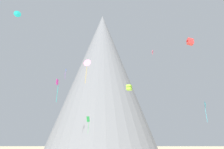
# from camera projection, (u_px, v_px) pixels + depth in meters

# --- Properties ---
(rock_massif) EXTENTS (73.12, 73.12, 67.34)m
(rock_massif) POSITION_uv_depth(u_px,v_px,m) (101.00, 83.00, 129.04)
(rock_massif) COLOR slate
(rock_massif) RESTS_ON ground_plane
(kite_pink_mid) EXTENTS (2.05, 1.21, 6.24)m
(kite_pink_mid) POSITION_uv_depth(u_px,v_px,m) (87.00, 63.00, 67.71)
(kite_pink_mid) COLOR pink
(kite_red_high) EXTENTS (1.50, 1.38, 1.59)m
(kite_red_high) POSITION_uv_depth(u_px,v_px,m) (190.00, 42.00, 61.50)
(kite_red_high) COLOR red
(kite_lime_mid) EXTENTS (1.45, 1.48, 1.27)m
(kite_lime_mid) POSITION_uv_depth(u_px,v_px,m) (129.00, 88.00, 60.29)
(kite_lime_mid) COLOR #8CD133
(kite_cyan_low) EXTENTS (0.65, 1.83, 5.10)m
(kite_cyan_low) POSITION_uv_depth(u_px,v_px,m) (205.00, 105.00, 64.75)
(kite_cyan_low) COLOR #33BCDB
(kite_teal_high) EXTENTS (1.74, 1.22, 1.80)m
(kite_teal_high) POSITION_uv_depth(u_px,v_px,m) (17.00, 14.00, 65.99)
(kite_teal_high) COLOR teal
(kite_green_low) EXTENTS (0.86, 0.95, 4.71)m
(kite_green_low) POSITION_uv_depth(u_px,v_px,m) (88.00, 121.00, 72.87)
(kite_green_low) COLOR green
(kite_blue_high) EXTENTS (0.39, 0.87, 3.62)m
(kite_blue_high) POSITION_uv_depth(u_px,v_px,m) (66.00, 72.00, 91.32)
(kite_blue_high) COLOR blue
(kite_magenta_mid) EXTENTS (0.44, 0.88, 5.03)m
(kite_magenta_mid) POSITION_uv_depth(u_px,v_px,m) (57.00, 85.00, 56.74)
(kite_magenta_mid) COLOR #D1339E
(kite_rainbow_high) EXTENTS (0.69, 1.05, 1.18)m
(kite_rainbow_high) POSITION_uv_depth(u_px,v_px,m) (153.00, 52.00, 80.25)
(kite_rainbow_high) COLOR #E5668C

